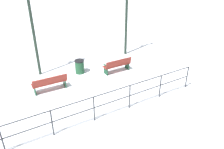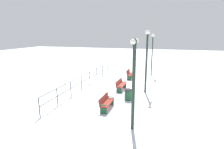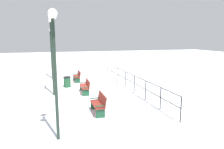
{
  "view_description": "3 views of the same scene",
  "coord_description": "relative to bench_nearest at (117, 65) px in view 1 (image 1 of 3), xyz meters",
  "views": [
    {
      "loc": [
        -10.06,
        2.32,
        6.22
      ],
      "look_at": [
        -2.07,
        -2.34,
        1.18
      ],
      "focal_mm": 37.64,
      "sensor_mm": 36.0,
      "label": 1
    },
    {
      "loc": [
        3.12,
        -13.34,
        4.51
      ],
      "look_at": [
        -1.02,
        0.54,
        1.12
      ],
      "focal_mm": 28.19,
      "sensor_mm": 36.0,
      "label": 2
    },
    {
      "loc": [
        2.0,
        13.18,
        3.6
      ],
      "look_at": [
        -2.17,
        -0.79,
        0.98
      ],
      "focal_mm": 33.3,
      "sensor_mm": 36.0,
      "label": 3
    }
  ],
  "objects": [
    {
      "name": "bench_second",
      "position": [
        -0.03,
        3.86,
        0.01
      ],
      "size": [
        0.57,
        1.7,
        0.84
      ],
      "rotation": [
        0.0,
        0.0,
        -0.03
      ],
      "color": "maroon",
      "rests_on": "ground"
    },
    {
      "name": "bench_nearest",
      "position": [
        0.0,
        0.0,
        0.0
      ],
      "size": [
        0.52,
        1.6,
        0.84
      ],
      "rotation": [
        0.0,
        0.0,
        -0.01
      ],
      "color": "maroon",
      "rests_on": "ground"
    },
    {
      "name": "waterfront_railing",
      "position": [
        -3.13,
        3.85,
        0.32
      ],
      "size": [
        0.05,
        11.98,
        1.16
      ],
      "color": "#26282D",
      "rests_on": "ground"
    },
    {
      "name": "lamppost_middle",
      "position": [
        1.94,
        3.83,
        2.62
      ],
      "size": [
        0.27,
        1.14,
        4.73
      ],
      "color": "#1E2D23",
      "rests_on": "ground"
    },
    {
      "name": "trash_bin",
      "position": [
        0.98,
        1.86,
        -0.06
      ],
      "size": [
        0.52,
        0.52,
        0.77
      ],
      "color": "#1E4C2D",
      "rests_on": "ground"
    },
    {
      "name": "lamppost_near",
      "position": [
        1.94,
        -1.81,
        2.2
      ],
      "size": [
        0.23,
        1.13,
        4.32
      ],
      "color": "#1E2D23",
      "rests_on": "ground"
    },
    {
      "name": "ground_plane",
      "position": [
        0.08,
        3.85,
        -0.44
      ],
      "size": [
        80.0,
        80.0,
        0.0
      ],
      "primitive_type": "plane",
      "color": "white",
      "rests_on": "ground"
    }
  ]
}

